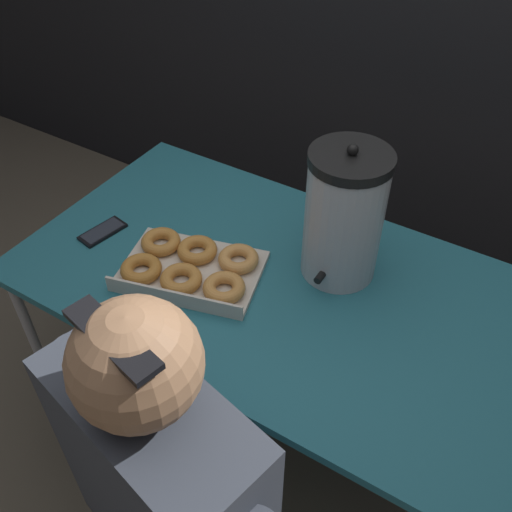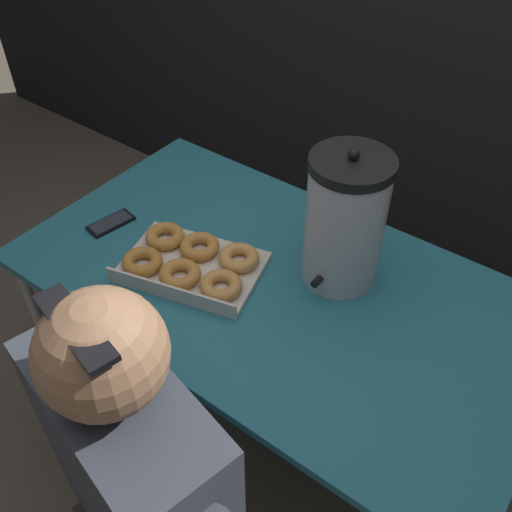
{
  "view_description": "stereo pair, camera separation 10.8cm",
  "coord_description": "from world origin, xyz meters",
  "px_view_note": "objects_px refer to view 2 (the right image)",
  "views": [
    {
      "loc": [
        0.56,
        -1.02,
        1.91
      ],
      "look_at": [
        -0.07,
        0.0,
        0.82
      ],
      "focal_mm": 40.0,
      "sensor_mm": 36.0,
      "label": 1
    },
    {
      "loc": [
        0.65,
        -0.96,
        1.91
      ],
      "look_at": [
        -0.07,
        0.0,
        0.82
      ],
      "focal_mm": 40.0,
      "sensor_mm": 36.0,
      "label": 2
    }
  ],
  "objects_px": {
    "coffee_urn": "(345,221)",
    "cell_phone": "(111,223)",
    "person_seated": "(147,508)",
    "donut_box": "(191,263)"
  },
  "relations": [
    {
      "from": "coffee_urn",
      "to": "cell_phone",
      "type": "height_order",
      "value": "coffee_urn"
    },
    {
      "from": "cell_phone",
      "to": "person_seated",
      "type": "bearing_deg",
      "value": -28.39
    },
    {
      "from": "cell_phone",
      "to": "person_seated",
      "type": "height_order",
      "value": "person_seated"
    },
    {
      "from": "coffee_urn",
      "to": "person_seated",
      "type": "bearing_deg",
      "value": -91.62
    },
    {
      "from": "donut_box",
      "to": "person_seated",
      "type": "xyz_separation_m",
      "value": [
        0.33,
        -0.54,
        -0.17
      ]
    },
    {
      "from": "cell_phone",
      "to": "person_seated",
      "type": "relative_size",
      "value": 0.12
    },
    {
      "from": "coffee_urn",
      "to": "person_seated",
      "type": "distance_m",
      "value": 0.86
    },
    {
      "from": "coffee_urn",
      "to": "person_seated",
      "type": "xyz_separation_m",
      "value": [
        -0.02,
        -0.78,
        -0.35
      ]
    },
    {
      "from": "donut_box",
      "to": "cell_phone",
      "type": "relative_size",
      "value": 2.9
    },
    {
      "from": "donut_box",
      "to": "person_seated",
      "type": "distance_m",
      "value": 0.66
    }
  ]
}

